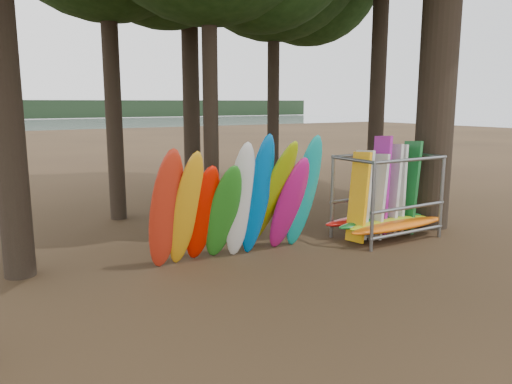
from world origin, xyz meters
TOP-DOWN VIEW (x-y plane):
  - ground at (0.00, 0.00)m, footprint 120.00×120.00m
  - lake at (0.00, 60.00)m, footprint 160.00×160.00m
  - kayak_row at (-1.40, 0.84)m, footprint 4.29×2.03m
  - storage_rack at (2.78, 0.52)m, footprint 3.24×1.57m

SIDE VIEW (x-z plane):
  - ground at x=0.00m, z-range 0.00..0.00m
  - lake at x=0.00m, z-range 0.00..0.00m
  - storage_rack at x=2.78m, z-range -0.34..2.37m
  - kayak_row at x=-1.40m, z-range -0.21..2.83m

